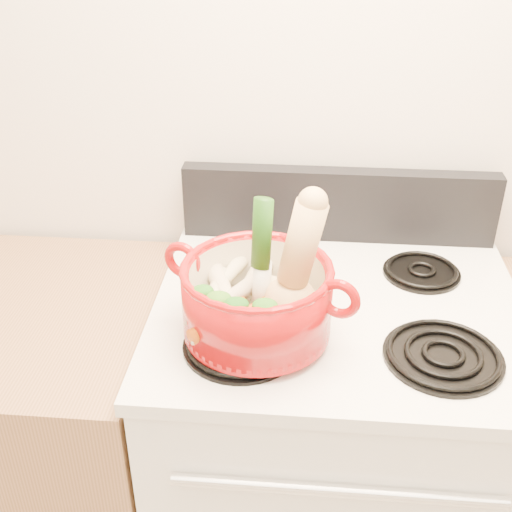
# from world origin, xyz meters

# --- Properties ---
(wall_back) EXTENTS (3.50, 0.02, 2.60)m
(wall_back) POSITION_xyz_m (0.00, 1.75, 1.30)
(wall_back) COLOR white
(wall_back) RESTS_ON floor
(stove_body) EXTENTS (0.76, 0.65, 0.92)m
(stove_body) POSITION_xyz_m (0.00, 1.40, 0.46)
(stove_body) COLOR white
(stove_body) RESTS_ON floor
(cooktop) EXTENTS (0.78, 0.67, 0.03)m
(cooktop) POSITION_xyz_m (0.00, 1.40, 0.93)
(cooktop) COLOR silver
(cooktop) RESTS_ON stove_body
(control_backsplash) EXTENTS (0.76, 0.05, 0.18)m
(control_backsplash) POSITION_xyz_m (0.00, 1.70, 1.04)
(control_backsplash) COLOR black
(control_backsplash) RESTS_ON cooktop
(oven_handle) EXTENTS (0.60, 0.02, 0.02)m
(oven_handle) POSITION_xyz_m (0.00, 1.06, 0.78)
(oven_handle) COLOR silver
(oven_handle) RESTS_ON stove_body
(burner_front_left) EXTENTS (0.22, 0.22, 0.02)m
(burner_front_left) POSITION_xyz_m (-0.19, 1.24, 0.96)
(burner_front_left) COLOR black
(burner_front_left) RESTS_ON cooktop
(burner_front_right) EXTENTS (0.22, 0.22, 0.02)m
(burner_front_right) POSITION_xyz_m (0.19, 1.24, 0.96)
(burner_front_right) COLOR black
(burner_front_right) RESTS_ON cooktop
(burner_back_left) EXTENTS (0.17, 0.17, 0.02)m
(burner_back_left) POSITION_xyz_m (-0.19, 1.54, 0.96)
(burner_back_left) COLOR black
(burner_back_left) RESTS_ON cooktop
(burner_back_right) EXTENTS (0.17, 0.17, 0.02)m
(burner_back_right) POSITION_xyz_m (0.19, 1.54, 0.96)
(burner_back_right) COLOR black
(burner_back_right) RESTS_ON cooktop
(dutch_oven) EXTENTS (0.36, 0.36, 0.14)m
(dutch_oven) POSITION_xyz_m (-0.16, 1.28, 1.04)
(dutch_oven) COLOR #960A0B
(dutch_oven) RESTS_ON burner_front_left
(pot_handle_left) EXTENTS (0.08, 0.04, 0.08)m
(pot_handle_left) POSITION_xyz_m (-0.31, 1.33, 1.09)
(pot_handle_left) COLOR #960A0B
(pot_handle_left) RESTS_ON dutch_oven
(pot_handle_right) EXTENTS (0.08, 0.04, 0.08)m
(pot_handle_right) POSITION_xyz_m (-0.01, 1.22, 1.09)
(pot_handle_right) COLOR #960A0B
(pot_handle_right) RESTS_ON dutch_oven
(squash) EXTENTS (0.16, 0.12, 0.27)m
(squash) POSITION_xyz_m (-0.10, 1.28, 1.12)
(squash) COLOR #E3BB74
(squash) RESTS_ON dutch_oven
(leek) EXTENTS (0.06, 0.07, 0.25)m
(leek) POSITION_xyz_m (-0.16, 1.29, 1.12)
(leek) COLOR silver
(leek) RESTS_ON dutch_oven
(ginger) EXTENTS (0.09, 0.07, 0.04)m
(ginger) POSITION_xyz_m (-0.14, 1.35, 1.02)
(ginger) COLOR #D5B383
(ginger) RESTS_ON dutch_oven
(parsnip_0) EXTENTS (0.12, 0.24, 0.06)m
(parsnip_0) POSITION_xyz_m (-0.20, 1.30, 1.02)
(parsnip_0) COLOR beige
(parsnip_0) RESTS_ON dutch_oven
(parsnip_1) EXTENTS (0.07, 0.20, 0.06)m
(parsnip_1) POSITION_xyz_m (-0.25, 1.27, 1.02)
(parsnip_1) COLOR beige
(parsnip_1) RESTS_ON dutch_oven
(parsnip_2) EXTENTS (0.14, 0.21, 0.07)m
(parsnip_2) POSITION_xyz_m (-0.22, 1.30, 1.03)
(parsnip_2) COLOR #EFE2C2
(parsnip_2) RESTS_ON dutch_oven
(parsnip_3) EXTENTS (0.15, 0.15, 0.05)m
(parsnip_3) POSITION_xyz_m (-0.23, 1.26, 1.04)
(parsnip_3) COLOR beige
(parsnip_3) RESTS_ON dutch_oven
(parsnip_4) EXTENTS (0.12, 0.21, 0.06)m
(parsnip_4) POSITION_xyz_m (-0.23, 1.35, 1.04)
(parsnip_4) COLOR beige
(parsnip_4) RESTS_ON dutch_oven
(carrot_0) EXTENTS (0.09, 0.17, 0.05)m
(carrot_0) POSITION_xyz_m (-0.16, 1.23, 1.02)
(carrot_0) COLOR #CF410A
(carrot_0) RESTS_ON dutch_oven
(carrot_1) EXTENTS (0.11, 0.13, 0.04)m
(carrot_1) POSITION_xyz_m (-0.23, 1.23, 1.02)
(carrot_1) COLOR #BE4909
(carrot_1) RESTS_ON dutch_oven
(carrot_2) EXTENTS (0.10, 0.18, 0.05)m
(carrot_2) POSITION_xyz_m (-0.17, 1.23, 1.03)
(carrot_2) COLOR #CA410A
(carrot_2) RESTS_ON dutch_oven
(carrot_3) EXTENTS (0.11, 0.14, 0.05)m
(carrot_3) POSITION_xyz_m (-0.18, 1.23, 1.03)
(carrot_3) COLOR #C24209
(carrot_3) RESTS_ON dutch_oven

